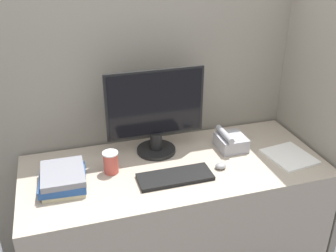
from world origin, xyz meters
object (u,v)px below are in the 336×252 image
object	(u,v)px
keyboard	(175,177)
coffee_cup	(111,162)
monitor	(156,114)
desk_telephone	(230,141)
mouse	(221,166)
book_stack	(63,179)

from	to	relation	value
keyboard	coffee_cup	bearing A→B (deg)	152.96
monitor	keyboard	xyz separation A→B (m)	(0.02, -0.29, -0.22)
coffee_cup	desk_telephone	bearing A→B (deg)	4.26
mouse	coffee_cup	xyz separation A→B (m)	(-0.55, 0.13, 0.04)
book_stack	desk_telephone	size ratio (longest dim) A/B	1.46
book_stack	desk_telephone	distance (m)	0.94
mouse	book_stack	size ratio (longest dim) A/B	0.22
keyboard	desk_telephone	size ratio (longest dim) A/B	2.08
coffee_cup	book_stack	size ratio (longest dim) A/B	0.45
desk_telephone	mouse	bearing A→B (deg)	-127.12
monitor	desk_telephone	bearing A→B (deg)	-11.97
monitor	mouse	bearing A→B (deg)	-44.32
monitor	book_stack	xyz separation A→B (m)	(-0.52, -0.19, -0.19)
desk_telephone	monitor	bearing A→B (deg)	168.03
mouse	desk_telephone	world-z (taller)	desk_telephone
keyboard	coffee_cup	size ratio (longest dim) A/B	3.21
coffee_cup	mouse	bearing A→B (deg)	-13.29
keyboard	monitor	bearing A→B (deg)	93.87
mouse	book_stack	distance (m)	0.80
monitor	keyboard	bearing A→B (deg)	-86.13
mouse	desk_telephone	bearing A→B (deg)	52.88
monitor	coffee_cup	distance (m)	0.35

